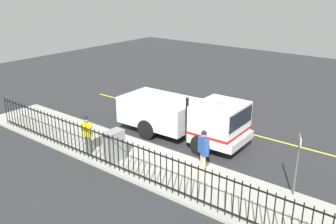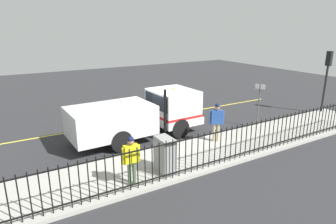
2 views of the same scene
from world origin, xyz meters
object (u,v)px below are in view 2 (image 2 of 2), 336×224
at_px(street_sign, 259,99).
at_px(worker_standing, 217,118).
at_px(pedestrian_distant, 131,156).
at_px(utility_cabinet, 165,155).
at_px(traffic_cone, 136,118).
at_px(work_truck, 144,113).
at_px(traffic_light_near, 328,69).

bearing_deg(street_sign, worker_standing, -78.92).
bearing_deg(worker_standing, pedestrian_distant, 47.53).
relative_size(utility_cabinet, street_sign, 0.57).
bearing_deg(pedestrian_distant, utility_cabinet, 9.62).
distance_m(utility_cabinet, street_sign, 7.10).
height_order(pedestrian_distant, traffic_cone, pedestrian_distant).
bearing_deg(street_sign, pedestrian_distant, -74.83).
bearing_deg(traffic_cone, pedestrian_distant, -25.71).
bearing_deg(worker_standing, traffic_cone, -36.64).
relative_size(work_truck, pedestrian_distant, 3.77).
xyz_separation_m(utility_cabinet, traffic_cone, (-5.77, 1.50, -0.46)).
bearing_deg(utility_cabinet, work_truck, 164.44).
distance_m(worker_standing, traffic_light_near, 8.87).
height_order(worker_standing, street_sign, street_sign).
relative_size(traffic_light_near, street_sign, 1.60).
relative_size(pedestrian_distant, traffic_cone, 2.64).
bearing_deg(traffic_cone, worker_standing, 23.73).
relative_size(traffic_cone, street_sign, 0.28).
distance_m(worker_standing, utility_cabinet, 3.73).
height_order(worker_standing, traffic_cone, worker_standing).
xyz_separation_m(pedestrian_distant, utility_cabinet, (-0.22, 1.38, -0.39)).
distance_m(traffic_cone, street_sign, 6.60).
bearing_deg(street_sign, utility_cabinet, -73.61).
relative_size(work_truck, street_sign, 2.82).
relative_size(work_truck, worker_standing, 3.61).
height_order(pedestrian_distant, utility_cabinet, pedestrian_distant).
height_order(traffic_cone, street_sign, street_sign).
relative_size(traffic_light_near, traffic_cone, 5.66).
bearing_deg(work_truck, pedestrian_distant, -33.20).
distance_m(pedestrian_distant, utility_cabinet, 1.45).
xyz_separation_m(pedestrian_distant, traffic_cone, (-5.99, 2.88, -0.85)).
bearing_deg(utility_cabinet, traffic_cone, 165.41).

